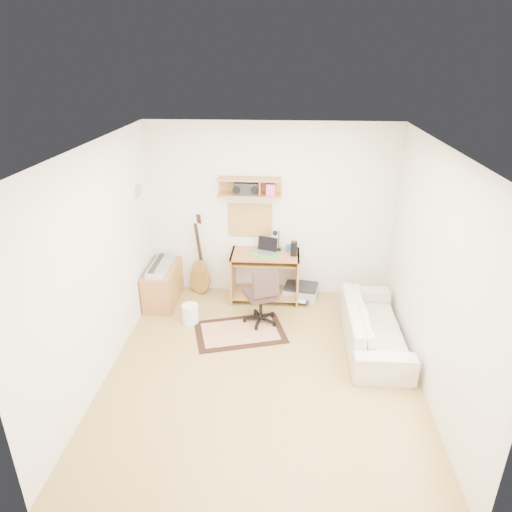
# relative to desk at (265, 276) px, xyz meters

# --- Properties ---
(floor) EXTENTS (3.60, 4.00, 0.01)m
(floor) POSITION_rel_desk_xyz_m (0.06, -1.73, -0.38)
(floor) COLOR #AE8C48
(floor) RESTS_ON ground
(ceiling) EXTENTS (3.60, 4.00, 0.01)m
(ceiling) POSITION_rel_desk_xyz_m (0.06, -1.73, 2.23)
(ceiling) COLOR white
(ceiling) RESTS_ON ground
(back_wall) EXTENTS (3.60, 0.01, 2.60)m
(back_wall) POSITION_rel_desk_xyz_m (0.06, 0.28, 0.93)
(back_wall) COLOR silver
(back_wall) RESTS_ON ground
(left_wall) EXTENTS (0.01, 4.00, 2.60)m
(left_wall) POSITION_rel_desk_xyz_m (-1.74, -1.73, 0.93)
(left_wall) COLOR silver
(left_wall) RESTS_ON ground
(right_wall) EXTENTS (0.01, 4.00, 2.60)m
(right_wall) POSITION_rel_desk_xyz_m (1.87, -1.73, 0.93)
(right_wall) COLOR silver
(right_wall) RESTS_ON ground
(wall_shelf) EXTENTS (0.90, 0.25, 0.26)m
(wall_shelf) POSITION_rel_desk_xyz_m (-0.24, 0.15, 1.32)
(wall_shelf) COLOR #AA703C
(wall_shelf) RESTS_ON back_wall
(cork_board) EXTENTS (0.64, 0.03, 0.49)m
(cork_board) POSITION_rel_desk_xyz_m (-0.24, 0.25, 0.79)
(cork_board) COLOR tan
(cork_board) RESTS_ON back_wall
(wall_photo) EXTENTS (0.02, 0.20, 0.15)m
(wall_photo) POSITION_rel_desk_xyz_m (-1.73, -0.23, 1.34)
(wall_photo) COLOR #4C8CBF
(wall_photo) RESTS_ON left_wall
(desk) EXTENTS (1.00, 0.55, 0.75)m
(desk) POSITION_rel_desk_xyz_m (0.00, 0.00, 0.00)
(desk) COLOR #AA703C
(desk) RESTS_ON floor
(laptop) EXTENTS (0.39, 0.39, 0.23)m
(laptop) POSITION_rel_desk_xyz_m (-0.01, -0.02, 0.49)
(laptop) COLOR silver
(laptop) RESTS_ON desk
(speaker) EXTENTS (0.10, 0.10, 0.22)m
(speaker) POSITION_rel_desk_xyz_m (0.42, -0.05, 0.48)
(speaker) COLOR black
(speaker) RESTS_ON desk
(desk_lamp) EXTENTS (0.11, 0.11, 0.32)m
(desk_lamp) POSITION_rel_desk_xyz_m (0.19, 0.14, 0.54)
(desk_lamp) COLOR black
(desk_lamp) RESTS_ON desk
(pencil_cup) EXTENTS (0.08, 0.08, 0.11)m
(pencil_cup) POSITION_rel_desk_xyz_m (0.34, 0.10, 0.43)
(pencil_cup) COLOR #335F9B
(pencil_cup) RESTS_ON desk
(boombox) EXTENTS (0.34, 0.16, 0.18)m
(boombox) POSITION_rel_desk_xyz_m (-0.29, 0.15, 1.30)
(boombox) COLOR black
(boombox) RESTS_ON wall_shelf
(rug) EXTENTS (1.34, 1.07, 0.02)m
(rug) POSITION_rel_desk_xyz_m (-0.28, -0.96, -0.37)
(rug) COLOR beige
(rug) RESTS_ON floor
(task_chair) EXTENTS (0.59, 0.59, 0.87)m
(task_chair) POSITION_rel_desk_xyz_m (-0.02, -0.68, 0.06)
(task_chair) COLOR #31231D
(task_chair) RESTS_ON floor
(cabinet) EXTENTS (0.40, 0.90, 0.55)m
(cabinet) POSITION_rel_desk_xyz_m (-1.52, -0.18, -0.10)
(cabinet) COLOR #AA703C
(cabinet) RESTS_ON floor
(music_keyboard) EXTENTS (0.25, 0.80, 0.07)m
(music_keyboard) POSITION_rel_desk_xyz_m (-1.52, -0.18, 0.21)
(music_keyboard) COLOR #B2B5BA
(music_keyboard) RESTS_ON cabinet
(guitar) EXTENTS (0.38, 0.31, 1.25)m
(guitar) POSITION_rel_desk_xyz_m (-1.01, 0.13, 0.25)
(guitar) COLOR olive
(guitar) RESTS_ON floor
(waste_basket) EXTENTS (0.27, 0.27, 0.27)m
(waste_basket) POSITION_rel_desk_xyz_m (-0.99, -0.76, -0.24)
(waste_basket) COLOR white
(waste_basket) RESTS_ON floor
(printer) EXTENTS (0.56, 0.47, 0.19)m
(printer) POSITION_rel_desk_xyz_m (0.55, 0.09, -0.29)
(printer) COLOR #A5A8AA
(printer) RESTS_ON floor
(sofa) EXTENTS (0.52, 1.80, 0.70)m
(sofa) POSITION_rel_desk_xyz_m (1.44, -1.09, -0.02)
(sofa) COLOR beige
(sofa) RESTS_ON floor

